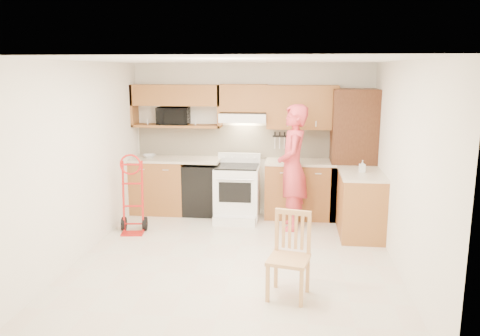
% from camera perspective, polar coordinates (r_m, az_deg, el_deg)
% --- Properties ---
extents(floor, '(4.00, 4.50, 0.02)m').
position_cam_1_polar(floor, '(6.22, -0.54, -11.00)').
color(floor, beige).
rests_on(floor, ground).
extents(ceiling, '(4.00, 4.50, 0.02)m').
position_cam_1_polar(ceiling, '(5.74, -0.59, 12.88)').
color(ceiling, white).
rests_on(ceiling, ground).
extents(wall_back, '(4.00, 0.02, 2.50)m').
position_cam_1_polar(wall_back, '(8.07, 1.45, 3.57)').
color(wall_back, white).
rests_on(wall_back, ground).
extents(wall_front, '(4.00, 0.02, 2.50)m').
position_cam_1_polar(wall_front, '(3.69, -5.00, -6.37)').
color(wall_front, white).
rests_on(wall_front, ground).
extents(wall_left, '(0.02, 4.50, 2.50)m').
position_cam_1_polar(wall_left, '(6.42, -18.67, 0.83)').
color(wall_left, white).
rests_on(wall_left, ground).
extents(wall_right, '(0.02, 4.50, 2.50)m').
position_cam_1_polar(wall_right, '(5.95, 19.01, -0.01)').
color(wall_right, white).
rests_on(wall_right, ground).
extents(backsplash, '(3.92, 0.03, 0.55)m').
position_cam_1_polar(backsplash, '(8.05, 1.43, 3.19)').
color(backsplash, beige).
rests_on(backsplash, wall_back).
extents(lower_cab_left, '(0.90, 0.60, 0.90)m').
position_cam_1_polar(lower_cab_left, '(8.21, -9.63, -2.15)').
color(lower_cab_left, brown).
rests_on(lower_cab_left, ground).
extents(dishwasher, '(0.60, 0.60, 0.85)m').
position_cam_1_polar(dishwasher, '(8.04, -4.48, -2.49)').
color(dishwasher, black).
rests_on(dishwasher, ground).
extents(lower_cab_right, '(1.14, 0.60, 0.90)m').
position_cam_1_polar(lower_cab_right, '(7.89, 7.23, -2.64)').
color(lower_cab_right, brown).
rests_on(lower_cab_right, ground).
extents(countertop_left, '(1.50, 0.63, 0.04)m').
position_cam_1_polar(countertop_left, '(8.03, -7.68, 1.04)').
color(countertop_left, beige).
rests_on(countertop_left, lower_cab_left).
extents(countertop_right, '(1.14, 0.63, 0.04)m').
position_cam_1_polar(countertop_right, '(7.79, 7.32, 0.71)').
color(countertop_right, beige).
rests_on(countertop_right, lower_cab_right).
extents(cab_return_right, '(0.60, 1.00, 0.90)m').
position_cam_1_polar(cab_return_right, '(7.18, 14.26, -4.35)').
color(cab_return_right, brown).
rests_on(cab_return_right, ground).
extents(countertop_return, '(0.63, 1.00, 0.04)m').
position_cam_1_polar(countertop_return, '(7.07, 14.45, -0.69)').
color(countertop_return, beige).
rests_on(countertop_return, cab_return_right).
extents(pantry_tall, '(0.70, 0.60, 2.10)m').
position_cam_1_polar(pantry_tall, '(7.82, 13.37, 1.50)').
color(pantry_tall, '#4C2815').
rests_on(pantry_tall, ground).
extents(upper_cab_left, '(1.50, 0.33, 0.34)m').
position_cam_1_polar(upper_cab_left, '(8.04, -7.65, 8.66)').
color(upper_cab_left, brown).
rests_on(upper_cab_left, wall_back).
extents(upper_shelf_mw, '(1.50, 0.33, 0.04)m').
position_cam_1_polar(upper_shelf_mw, '(8.08, -7.56, 5.05)').
color(upper_shelf_mw, brown).
rests_on(upper_shelf_mw, wall_back).
extents(upper_cab_center, '(0.76, 0.33, 0.44)m').
position_cam_1_polar(upper_cab_center, '(7.84, 0.47, 8.40)').
color(upper_cab_center, brown).
rests_on(upper_cab_center, wall_back).
extents(upper_cab_right, '(1.14, 0.33, 0.70)m').
position_cam_1_polar(upper_cab_right, '(7.80, 7.48, 7.26)').
color(upper_cab_right, brown).
rests_on(upper_cab_right, wall_back).
extents(range_hood, '(0.76, 0.46, 0.14)m').
position_cam_1_polar(range_hood, '(7.80, 0.42, 6.10)').
color(range_hood, white).
rests_on(range_hood, wall_back).
extents(knife_strip, '(0.40, 0.05, 0.29)m').
position_cam_1_polar(knife_strip, '(7.99, 5.35, 3.36)').
color(knife_strip, black).
rests_on(knife_strip, backsplash).
extents(microwave, '(0.54, 0.37, 0.29)m').
position_cam_1_polar(microwave, '(8.08, -7.99, 6.22)').
color(microwave, black).
rests_on(microwave, upper_shelf_mw).
extents(range, '(0.70, 0.93, 1.04)m').
position_cam_1_polar(range, '(7.67, -0.39, -2.43)').
color(range, white).
rests_on(range, ground).
extents(person, '(0.46, 0.70, 1.90)m').
position_cam_1_polar(person, '(7.19, 6.34, 0.05)').
color(person, '#CE3942').
rests_on(person, ground).
extents(hand_truck, '(0.47, 0.44, 1.07)m').
position_cam_1_polar(hand_truck, '(7.21, -12.83, -3.50)').
color(hand_truck, red).
rests_on(hand_truck, ground).
extents(dining_chair, '(0.50, 0.52, 0.92)m').
position_cam_1_polar(dining_chair, '(5.13, 5.85, -10.50)').
color(dining_chair, '#BB8847').
rests_on(dining_chair, ground).
extents(soap_bottle, '(0.09, 0.09, 0.17)m').
position_cam_1_polar(soap_bottle, '(7.08, 14.46, 0.21)').
color(soap_bottle, white).
rests_on(soap_bottle, countertop_return).
extents(bowl, '(0.27, 0.27, 0.05)m').
position_cam_1_polar(bowl, '(8.15, -10.84, 1.42)').
color(bowl, white).
rests_on(bowl, countertop_left).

